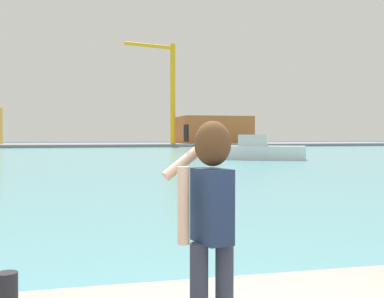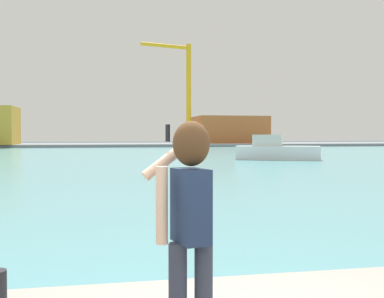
# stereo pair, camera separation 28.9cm
# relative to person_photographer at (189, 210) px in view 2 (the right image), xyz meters

# --- Properties ---
(ground_plane) EXTENTS (220.00, 220.00, 0.00)m
(ground_plane) POSITION_rel_person_photographer_xyz_m (0.27, 49.75, -1.65)
(ground_plane) COLOR #334751
(harbor_water) EXTENTS (140.00, 100.00, 0.02)m
(harbor_water) POSITION_rel_person_photographer_xyz_m (0.27, 51.75, -1.64)
(harbor_water) COLOR #599EA8
(harbor_water) RESTS_ON ground_plane
(far_shore_dock) EXTENTS (140.00, 20.00, 0.54)m
(far_shore_dock) POSITION_rel_person_photographer_xyz_m (0.27, 91.75, -1.38)
(far_shore_dock) COLOR gray
(far_shore_dock) RESTS_ON ground_plane
(person_photographer) EXTENTS (0.53, 0.54, 1.74)m
(person_photographer) POSITION_rel_person_photographer_xyz_m (0.00, 0.00, 0.00)
(person_photographer) COLOR #2D3342
(person_photographer) RESTS_ON quay_promenade
(boat_moored) EXTENTS (7.55, 4.91, 2.24)m
(boat_moored) POSITION_rel_person_photographer_xyz_m (14.91, 36.32, -0.82)
(boat_moored) COLOR white
(boat_moored) RESTS_ON harbor_water
(warehouse_right) EXTENTS (14.42, 12.59, 5.58)m
(warehouse_right) POSITION_rel_person_photographer_xyz_m (26.64, 93.66, 1.69)
(warehouse_right) COLOR #B26633
(warehouse_right) RESTS_ON far_shore_dock
(port_crane) EXTENTS (10.26, 3.56, 19.73)m
(port_crane) POSITION_rel_person_photographer_xyz_m (16.13, 88.65, 10.57)
(port_crane) COLOR yellow
(port_crane) RESTS_ON far_shore_dock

